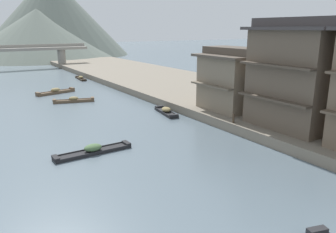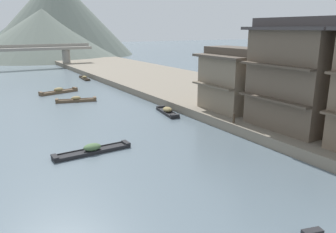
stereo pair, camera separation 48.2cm
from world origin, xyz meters
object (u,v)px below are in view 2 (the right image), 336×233
(boat_moored_third, at_px, (76,100))
(boat_midriver_drifting, at_px, (167,111))
(boat_moored_second, at_px, (59,91))
(mooring_post_dock_mid, at_px, (234,119))
(boat_moored_nearest, at_px, (84,78))
(boat_moored_far, at_px, (92,150))
(house_waterfront_tall, at_px, (235,79))
(house_waterfront_second, at_px, (294,75))
(stone_bridge, at_px, (25,53))

(boat_moored_third, height_order, boat_midriver_drifting, boat_midriver_drifting)
(boat_moored_second, distance_m, mooring_post_dock_mid, 27.52)
(boat_moored_nearest, bearing_deg, boat_moored_far, -106.45)
(boat_moored_third, relative_size, boat_midriver_drifting, 1.10)
(boat_moored_nearest, distance_m, house_waterfront_tall, 33.65)
(boat_moored_second, xyz_separation_m, boat_moored_third, (0.50, -6.76, -0.03))
(boat_moored_far, xyz_separation_m, house_waterfront_second, (15.16, -4.96, 4.93))
(boat_moored_second, xyz_separation_m, house_waterfront_second, (11.76, -29.45, 4.89))
(house_waterfront_tall, bearing_deg, boat_moored_second, 118.92)
(boat_moored_far, bearing_deg, house_waterfront_tall, 8.70)
(boat_moored_second, xyz_separation_m, stone_bridge, (0.80, 32.63, 3.27))
(boat_moored_second, height_order, stone_bridge, stone_bridge)
(house_waterfront_second, height_order, stone_bridge, house_waterfront_second)
(boat_moored_nearest, xyz_separation_m, boat_moored_third, (-6.57, -17.72, 0.04))
(boat_moored_third, bearing_deg, boat_moored_second, 94.22)
(boat_moored_third, xyz_separation_m, boat_moored_far, (-3.90, -17.73, -0.01))
(boat_midriver_drifting, distance_m, mooring_post_dock_mid, 8.70)
(mooring_post_dock_mid, bearing_deg, stone_bridge, 97.65)
(boat_moored_third, relative_size, house_waterfront_second, 0.56)
(house_waterfront_tall, bearing_deg, boat_moored_third, 127.36)
(boat_midriver_drifting, relative_size, house_waterfront_tall, 0.70)
(house_waterfront_tall, xyz_separation_m, stone_bridge, (-11.41, 54.73, -0.32))
(stone_bridge, bearing_deg, boat_moored_nearest, -73.85)
(boat_moored_third, height_order, house_waterfront_second, house_waterfront_second)
(house_waterfront_tall, bearing_deg, boat_midriver_drifting, 138.53)
(boat_moored_second, bearing_deg, house_waterfront_second, -68.23)
(boat_moored_third, distance_m, stone_bridge, 39.53)
(house_waterfront_second, xyz_separation_m, stone_bridge, (-10.97, 62.08, -1.62))
(house_waterfront_second, xyz_separation_m, mooring_post_dock_mid, (-3.08, 3.36, -3.90))
(house_waterfront_tall, bearing_deg, mooring_post_dock_mid, -131.44)
(boat_midriver_drifting, distance_m, house_waterfront_tall, 7.70)
(boat_moored_nearest, height_order, house_waterfront_tall, house_waterfront_tall)
(boat_moored_nearest, distance_m, boat_midriver_drifting, 28.55)
(boat_moored_nearest, relative_size, boat_moored_far, 0.87)
(boat_midriver_drifting, bearing_deg, mooring_post_dock_mid, -79.52)
(boat_moored_nearest, relative_size, boat_midriver_drifting, 1.11)
(boat_moored_second, height_order, mooring_post_dock_mid, mooring_post_dock_mid)
(boat_moored_third, bearing_deg, boat_midriver_drifting, -58.60)
(boat_midriver_drifting, height_order, mooring_post_dock_mid, mooring_post_dock_mid)
(boat_moored_nearest, distance_m, boat_moored_third, 18.90)
(boat_moored_far, relative_size, stone_bridge, 0.20)
(boat_midriver_drifting, relative_size, house_waterfront_second, 0.51)
(boat_midriver_drifting, bearing_deg, boat_moored_nearest, 90.08)
(boat_moored_third, xyz_separation_m, mooring_post_dock_mid, (8.19, -19.33, 1.01))
(boat_midriver_drifting, height_order, house_waterfront_tall, house_waterfront_tall)
(stone_bridge, bearing_deg, boat_moored_second, -91.40)
(boat_moored_third, height_order, stone_bridge, stone_bridge)
(boat_moored_third, distance_m, boat_midriver_drifting, 12.69)
(boat_moored_nearest, bearing_deg, boat_moored_third, -110.35)
(house_waterfront_tall, height_order, mooring_post_dock_mid, house_waterfront_tall)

